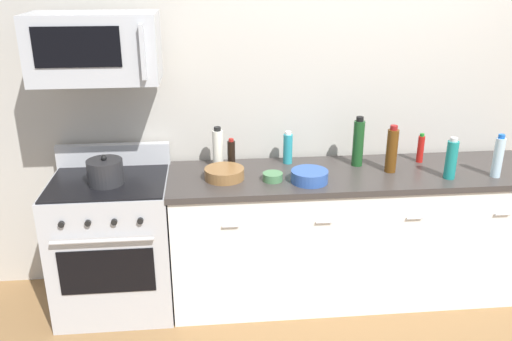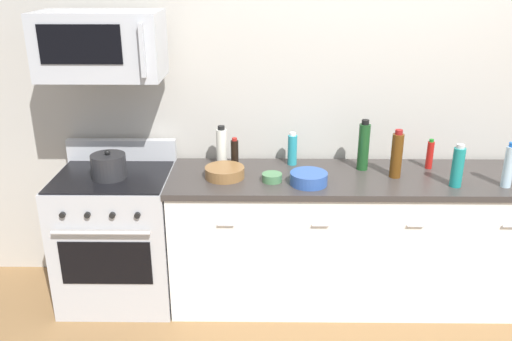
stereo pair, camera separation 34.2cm
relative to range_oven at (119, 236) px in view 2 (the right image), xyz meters
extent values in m
plane|color=olive|center=(1.63, 0.00, -0.47)|extent=(6.72, 6.72, 0.00)
cube|color=#B7B2A8|center=(1.63, 0.41, 0.88)|extent=(5.60, 0.10, 2.70)
cube|color=white|center=(1.63, 0.00, -0.03)|extent=(2.48, 0.62, 0.88)
cube|color=#383330|center=(1.63, 0.00, 0.43)|extent=(2.51, 0.65, 0.04)
cube|color=black|center=(1.63, -0.28, -0.42)|extent=(2.48, 0.02, 0.10)
cylinder|color=silver|center=(0.76, -0.33, 0.25)|extent=(0.10, 0.02, 0.02)
cylinder|color=silver|center=(1.34, -0.33, 0.25)|extent=(0.10, 0.02, 0.02)
cylinder|color=silver|center=(1.92, -0.33, 0.25)|extent=(0.10, 0.02, 0.02)
cylinder|color=silver|center=(2.50, -0.33, 0.25)|extent=(0.10, 0.02, 0.02)
cube|color=#B7BABF|center=(0.00, 0.00, -0.01)|extent=(0.76, 0.64, 0.91)
cube|color=black|center=(0.00, -0.33, -0.02)|extent=(0.58, 0.01, 0.30)
cylinder|color=#B7BABF|center=(0.00, -0.36, 0.21)|extent=(0.61, 0.02, 0.02)
cube|color=#B7BABF|center=(0.00, 0.29, 0.52)|extent=(0.76, 0.06, 0.16)
cube|color=black|center=(0.00, 0.00, 0.45)|extent=(0.73, 0.61, 0.01)
cylinder|color=black|center=(-0.23, -0.34, 0.32)|extent=(0.04, 0.02, 0.04)
cylinder|color=black|center=(-0.08, -0.34, 0.32)|extent=(0.04, 0.02, 0.04)
cylinder|color=black|center=(0.08, -0.34, 0.32)|extent=(0.04, 0.02, 0.04)
cylinder|color=black|center=(0.23, -0.34, 0.32)|extent=(0.04, 0.02, 0.04)
cube|color=#B7BABF|center=(0.00, 0.05, 1.28)|extent=(0.74, 0.40, 0.40)
cube|color=black|center=(-0.06, -0.16, 1.31)|extent=(0.48, 0.01, 0.22)
cube|color=#B7BABF|center=(0.30, -0.17, 1.28)|extent=(0.02, 0.04, 0.30)
cylinder|color=#59330F|center=(1.84, -0.02, 0.60)|extent=(0.07, 0.07, 0.29)
cylinder|color=maroon|center=(1.84, -0.02, 0.75)|extent=(0.05, 0.05, 0.03)
cylinder|color=#19471E|center=(1.66, 0.12, 0.61)|extent=(0.07, 0.07, 0.31)
cylinder|color=black|center=(1.66, 0.12, 0.78)|extent=(0.05, 0.05, 0.03)
cylinder|color=teal|center=(1.19, 0.21, 0.55)|extent=(0.06, 0.06, 0.21)
cylinder|color=white|center=(1.19, 0.21, 0.67)|extent=(0.04, 0.04, 0.02)
cylinder|color=silver|center=(0.71, 0.18, 0.58)|extent=(0.07, 0.07, 0.26)
cylinder|color=black|center=(0.71, 0.18, 0.72)|extent=(0.05, 0.05, 0.03)
cylinder|color=black|center=(0.80, 0.16, 0.54)|extent=(0.05, 0.05, 0.19)
cylinder|color=maroon|center=(0.80, 0.16, 0.65)|extent=(0.03, 0.03, 0.02)
cylinder|color=#B21914|center=(2.11, 0.15, 0.54)|extent=(0.05, 0.05, 0.19)
cylinder|color=#19721E|center=(2.11, 0.15, 0.65)|extent=(0.03, 0.03, 0.02)
cylinder|color=silver|center=(2.49, -0.17, 0.58)|extent=(0.06, 0.06, 0.26)
cylinder|color=#197F7A|center=(2.18, -0.17, 0.58)|extent=(0.07, 0.07, 0.25)
cylinder|color=beige|center=(2.18, -0.17, 0.71)|extent=(0.05, 0.05, 0.02)
cylinder|color=#2D519E|center=(1.28, -0.14, 0.49)|extent=(0.23, 0.23, 0.08)
torus|color=#2D519E|center=(1.28, -0.14, 0.52)|extent=(0.23, 0.23, 0.01)
cylinder|color=#2D519E|center=(1.28, -0.14, 0.46)|extent=(0.13, 0.13, 0.01)
cylinder|color=brown|center=(0.74, -0.04, 0.49)|extent=(0.26, 0.26, 0.07)
torus|color=brown|center=(0.74, -0.04, 0.51)|extent=(0.26, 0.26, 0.01)
cylinder|color=brown|center=(0.74, -0.04, 0.46)|extent=(0.14, 0.14, 0.01)
cylinder|color=#477A4C|center=(1.05, -0.10, 0.48)|extent=(0.13, 0.13, 0.05)
torus|color=#477A4C|center=(1.05, -0.10, 0.50)|extent=(0.13, 0.13, 0.01)
cylinder|color=#477A4C|center=(1.05, -0.10, 0.45)|extent=(0.07, 0.07, 0.01)
cylinder|color=#262628|center=(0.00, -0.05, 0.53)|extent=(0.22, 0.22, 0.16)
sphere|color=black|center=(0.00, -0.05, 0.62)|extent=(0.04, 0.04, 0.04)
camera|label=1|loc=(0.64, -3.23, 1.74)|focal=37.53mm
camera|label=2|loc=(0.98, -3.24, 1.74)|focal=37.53mm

